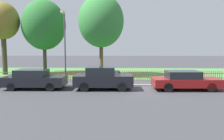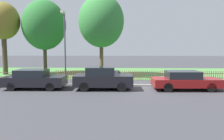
# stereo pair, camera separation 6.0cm
# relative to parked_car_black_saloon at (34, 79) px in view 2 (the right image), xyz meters

# --- Properties ---
(ground_plane) EXTENTS (120.00, 120.00, 0.00)m
(ground_plane) POSITION_rel_parked_car_black_saloon_xyz_m (7.49, 1.22, -0.69)
(ground_plane) COLOR #38383D
(kerb_stone) EXTENTS (39.86, 0.20, 0.12)m
(kerb_stone) POSITION_rel_parked_car_black_saloon_xyz_m (7.49, 1.32, -0.63)
(kerb_stone) COLOR gray
(kerb_stone) RESTS_ON ground
(grass_strip) EXTENTS (39.86, 11.37, 0.01)m
(grass_strip) POSITION_rel_parked_car_black_saloon_xyz_m (7.49, 9.97, -0.68)
(grass_strip) COLOR #477F3D
(grass_strip) RESTS_ON ground
(park_fence) EXTENTS (39.86, 0.05, 0.86)m
(park_fence) POSITION_rel_parked_car_black_saloon_xyz_m (7.49, 4.30, -0.26)
(park_fence) COLOR olive
(park_fence) RESTS_ON ground
(parked_car_black_saloon) EXTENTS (4.18, 1.96, 1.36)m
(parked_car_black_saloon) POSITION_rel_parked_car_black_saloon_xyz_m (0.00, 0.00, 0.00)
(parked_car_black_saloon) COLOR black
(parked_car_black_saloon) RESTS_ON ground
(parked_car_navy_estate) EXTENTS (4.01, 1.98, 1.55)m
(parked_car_navy_estate) POSITION_rel_parked_car_black_saloon_xyz_m (4.76, 0.01, 0.09)
(parked_car_navy_estate) COLOR black
(parked_car_navy_estate) RESTS_ON ground
(parked_car_red_compact) EXTENTS (4.52, 1.91, 1.29)m
(parked_car_red_compact) POSITION_rel_parked_car_black_saloon_xyz_m (10.32, 0.01, -0.03)
(parked_car_red_compact) COLOR maroon
(parked_car_red_compact) RESTS_ON ground
(covered_motorcycle) EXTENTS (1.81, 0.88, 1.09)m
(covered_motorcycle) POSITION_rel_parked_car_black_saloon_xyz_m (5.39, 2.24, -0.03)
(covered_motorcycle) COLOR black
(covered_motorcycle) RESTS_ON ground
(tree_nearest_kerb) EXTENTS (3.35, 3.35, 7.56)m
(tree_nearest_kerb) POSITION_rel_parked_car_black_saloon_xyz_m (-6.29, 7.88, 4.86)
(tree_nearest_kerb) COLOR #473828
(tree_nearest_kerb) RESTS_ON ground
(tree_behind_motorcycle) EXTENTS (4.65, 4.65, 7.96)m
(tree_behind_motorcycle) POSITION_rel_parked_car_black_saloon_xyz_m (-2.29, 8.80, 4.58)
(tree_behind_motorcycle) COLOR #473828
(tree_behind_motorcycle) RESTS_ON ground
(tree_mid_park) EXTENTS (4.57, 4.57, 8.13)m
(tree_mid_park) POSITION_rel_parked_car_black_saloon_xyz_m (4.00, 7.53, 4.80)
(tree_mid_park) COLOR brown
(tree_mid_park) RESTS_ON ground
(street_lamp) EXTENTS (0.20, 0.79, 5.52)m
(street_lamp) POSITION_rel_parked_car_black_saloon_xyz_m (1.75, 1.60, 2.80)
(street_lamp) COLOR #47474C
(street_lamp) RESTS_ON ground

